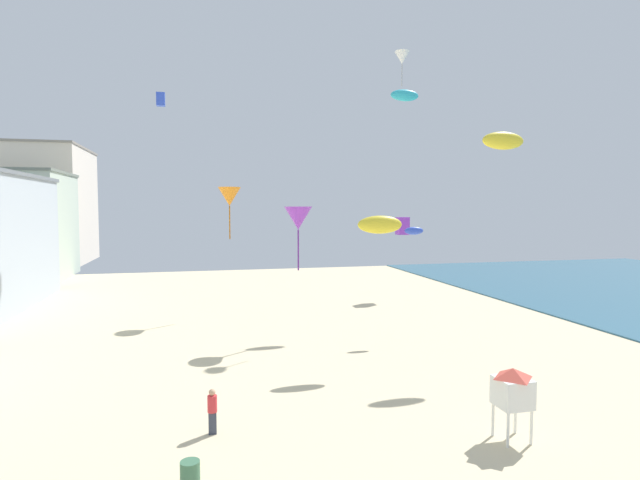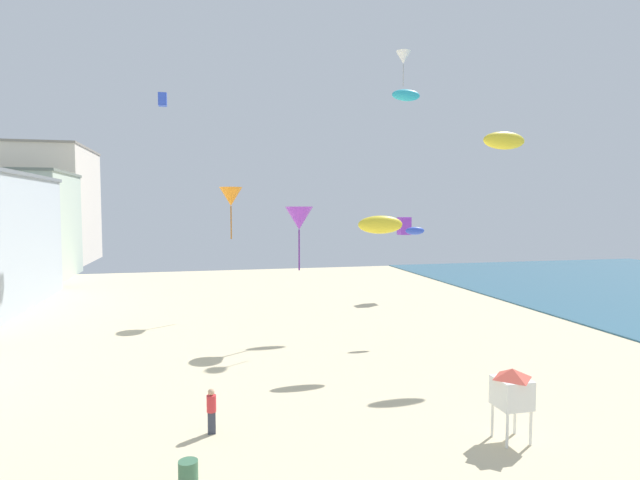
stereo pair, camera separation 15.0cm
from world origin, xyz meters
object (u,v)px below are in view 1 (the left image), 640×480
(kite_white_delta, at_px, (402,58))
(kite_orange_delta, at_px, (229,197))
(kite_flyer, at_px, (212,409))
(kite_yellow_parafoil_2, at_px, (380,225))
(kite_blue_box, at_px, (161,99))
(kite_blue_parafoil, at_px, (414,231))
(kite_cyan_parafoil, at_px, (405,95))
(lifeguard_stand, at_px, (513,388))
(kite_purple_delta, at_px, (298,218))
(kite_yellow_parafoil, at_px, (503,141))
(beach_trash_bin, at_px, (190,477))
(kite_purple_box, at_px, (402,226))

(kite_white_delta, height_order, kite_orange_delta, kite_white_delta)
(kite_flyer, height_order, kite_yellow_parafoil_2, kite_yellow_parafoil_2)
(kite_yellow_parafoil_2, height_order, kite_blue_box, kite_blue_box)
(kite_blue_parafoil, xyz_separation_m, kite_cyan_parafoil, (2.10, 6.71, 9.96))
(lifeguard_stand, xyz_separation_m, kite_orange_delta, (-8.11, 23.77, 7.07))
(kite_cyan_parafoil, bearing_deg, kite_blue_parafoil, -107.39)
(kite_orange_delta, xyz_separation_m, kite_purple_delta, (3.65, -8.15, -1.48))
(kite_cyan_parafoil, distance_m, kite_blue_box, 20.31)
(kite_yellow_parafoil_2, bearing_deg, kite_cyan_parafoil, 61.71)
(kite_orange_delta, distance_m, kite_blue_box, 11.79)
(kite_orange_delta, bearing_deg, lifeguard_stand, -71.17)
(kite_flyer, relative_size, lifeguard_stand, 0.64)
(kite_flyer, bearing_deg, kite_yellow_parafoil, -22.88)
(kite_blue_box, bearing_deg, kite_yellow_parafoil, -47.36)
(beach_trash_bin, xyz_separation_m, kite_cyan_parafoil, (15.77, 22.18, 16.13))
(beach_trash_bin, height_order, kite_cyan_parafoil, kite_cyan_parafoil)
(kite_blue_parafoil, height_order, kite_purple_delta, kite_purple_delta)
(kite_orange_delta, distance_m, kite_cyan_parafoil, 15.30)
(kite_purple_box, bearing_deg, lifeguard_stand, -105.09)
(kite_purple_box, distance_m, kite_yellow_parafoil_2, 19.43)
(kite_blue_parafoil, bearing_deg, lifeguard_stand, -100.87)
(kite_cyan_parafoil, height_order, kite_purple_delta, kite_cyan_parafoil)
(kite_orange_delta, bearing_deg, kite_white_delta, -20.80)
(kite_purple_box, bearing_deg, kite_cyan_parafoil, -112.29)
(kite_purple_box, relative_size, kite_blue_box, 1.44)
(kite_flyer, height_order, beach_trash_bin, kite_flyer)
(lifeguard_stand, xyz_separation_m, kite_blue_parafoil, (2.83, 14.74, 4.78))
(lifeguard_stand, bearing_deg, kite_yellow_parafoil_2, 107.44)
(beach_trash_bin, distance_m, kite_blue_parafoil, 21.55)
(kite_blue_box, bearing_deg, kite_purple_box, -7.70)
(kite_purple_box, bearing_deg, kite_yellow_parafoil, -95.45)
(beach_trash_bin, distance_m, kite_purple_delta, 18.89)
(beach_trash_bin, distance_m, kite_orange_delta, 26.06)
(kite_yellow_parafoil_2, bearing_deg, kite_blue_box, 121.03)
(kite_purple_box, xyz_separation_m, kite_yellow_parafoil, (-1.70, -17.87, 5.27))
(kite_yellow_parafoil_2, xyz_separation_m, kite_blue_box, (-12.16, 20.21, 10.00))
(kite_flyer, height_order, kite_white_delta, kite_white_delta)
(kite_white_delta, bearing_deg, kite_orange_delta, 159.20)
(beach_trash_bin, bearing_deg, kite_orange_delta, 83.63)
(beach_trash_bin, distance_m, kite_yellow_parafoil, 22.57)
(beach_trash_bin, distance_m, kite_blue_box, 35.38)
(kite_flyer, distance_m, kite_orange_delta, 22.39)
(kite_flyer, relative_size, kite_cyan_parafoil, 0.73)
(kite_orange_delta, xyz_separation_m, kite_blue_box, (-5.21, 6.58, 8.28))
(beach_trash_bin, height_order, kite_yellow_parafoil_2, kite_yellow_parafoil_2)
(kite_flyer, relative_size, beach_trash_bin, 1.82)
(kite_white_delta, height_order, kite_yellow_parafoil, kite_white_delta)
(beach_trash_bin, relative_size, kite_orange_delta, 0.23)
(kite_flyer, height_order, kite_blue_box, kite_blue_box)
(kite_purple_box, height_order, kite_purple_delta, kite_purple_delta)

